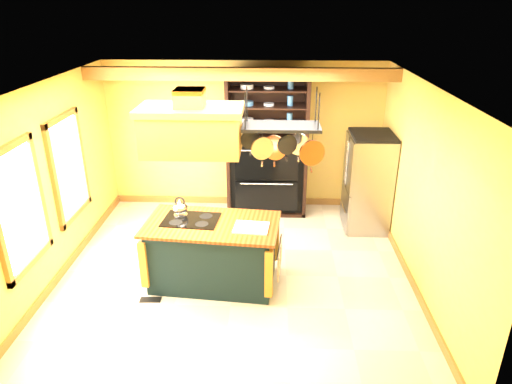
# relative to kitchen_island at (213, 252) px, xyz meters

# --- Properties ---
(floor) EXTENTS (5.00, 5.00, 0.00)m
(floor) POSITION_rel_kitchen_island_xyz_m (0.28, 0.17, -0.47)
(floor) COLOR beige
(floor) RESTS_ON ground
(ceiling) EXTENTS (5.00, 5.00, 0.00)m
(ceiling) POSITION_rel_kitchen_island_xyz_m (0.28, 0.17, 2.23)
(ceiling) COLOR white
(ceiling) RESTS_ON wall_back
(wall_back) EXTENTS (5.00, 0.02, 2.70)m
(wall_back) POSITION_rel_kitchen_island_xyz_m (0.28, 2.67, 0.88)
(wall_back) COLOR #DDAD51
(wall_back) RESTS_ON floor
(wall_front) EXTENTS (5.00, 0.02, 2.70)m
(wall_front) POSITION_rel_kitchen_island_xyz_m (0.28, -2.33, 0.88)
(wall_front) COLOR #DDAD51
(wall_front) RESTS_ON floor
(wall_left) EXTENTS (0.02, 5.00, 2.70)m
(wall_left) POSITION_rel_kitchen_island_xyz_m (-2.22, 0.17, 0.88)
(wall_left) COLOR #DDAD51
(wall_left) RESTS_ON floor
(wall_right) EXTENTS (0.02, 5.00, 2.70)m
(wall_right) POSITION_rel_kitchen_island_xyz_m (2.78, 0.17, 0.88)
(wall_right) COLOR #DDAD51
(wall_right) RESTS_ON floor
(ceiling_beam) EXTENTS (5.00, 0.15, 0.20)m
(ceiling_beam) POSITION_rel_kitchen_island_xyz_m (0.28, 1.87, 2.12)
(ceiling_beam) COLOR olive
(ceiling_beam) RESTS_ON ceiling
(window_near) EXTENTS (0.06, 1.06, 1.56)m
(window_near) POSITION_rel_kitchen_island_xyz_m (-2.18, -0.63, 0.93)
(window_near) COLOR olive
(window_near) RESTS_ON wall_left
(window_far) EXTENTS (0.06, 1.06, 1.56)m
(window_far) POSITION_rel_kitchen_island_xyz_m (-2.18, 0.77, 0.93)
(window_far) COLOR olive
(window_far) RESTS_ON wall_left
(kitchen_island) EXTENTS (1.87, 1.16, 1.11)m
(kitchen_island) POSITION_rel_kitchen_island_xyz_m (0.00, 0.00, 0.00)
(kitchen_island) COLOR black
(kitchen_island) RESTS_ON floor
(range_hood) EXTENTS (1.28, 0.72, 0.80)m
(range_hood) POSITION_rel_kitchen_island_xyz_m (-0.20, -0.00, 1.76)
(range_hood) COLOR #BC7D2F
(range_hood) RESTS_ON ceiling
(pot_rack) EXTENTS (1.04, 0.47, 0.91)m
(pot_rack) POSITION_rel_kitchen_island_xyz_m (0.91, -0.00, 1.66)
(pot_rack) COLOR black
(pot_rack) RESTS_ON ceiling
(refrigerator) EXTENTS (0.71, 0.83, 1.63)m
(refrigerator) POSITION_rel_kitchen_island_xyz_m (2.41, 1.78, 0.32)
(refrigerator) COLOR gray
(refrigerator) RESTS_ON floor
(hutch) EXTENTS (1.42, 0.64, 2.51)m
(hutch) POSITION_rel_kitchen_island_xyz_m (0.71, 2.40, 0.48)
(hutch) COLOR black
(hutch) RESTS_ON floor
(floor_register) EXTENTS (0.29, 0.13, 0.01)m
(floor_register) POSITION_rel_kitchen_island_xyz_m (-0.79, -0.47, -0.46)
(floor_register) COLOR black
(floor_register) RESTS_ON floor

